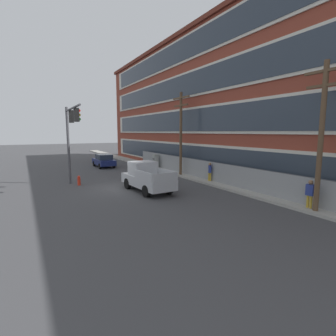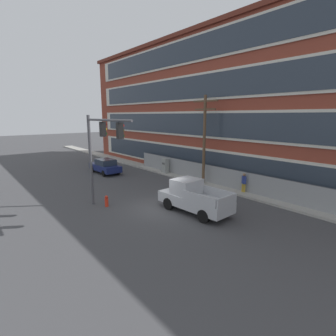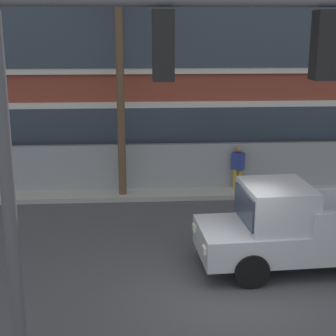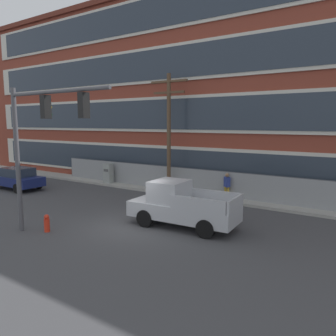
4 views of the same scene
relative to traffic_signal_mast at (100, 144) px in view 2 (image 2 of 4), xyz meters
name	(u,v)px [view 2 (image 2 of 4)]	position (x,y,z in m)	size (l,w,h in m)	color
ground_plane	(162,208)	(2.12, 3.25, -4.40)	(160.00, 160.00, 0.00)	#424244
sidewalk_building_side	(228,189)	(2.12, 10.32, -4.32)	(80.00, 1.69, 0.16)	#9E9B93
brick_mill_building	(259,105)	(1.52, 15.25, 2.68)	(49.86, 8.75, 14.12)	brown
chain_link_fence	(254,184)	(4.44, 10.50, -3.49)	(30.29, 0.06, 1.77)	gray
traffic_signal_mast	(100,144)	(0.00, 0.00, 0.00)	(5.63, 0.43, 6.19)	#4C4C51
pickup_truck_silver	(193,197)	(3.98, 4.39, -3.43)	(5.16, 2.22, 2.08)	#B2B5BA
sedan_navy	(105,166)	(-10.27, 5.17, -3.60)	(4.30, 1.91, 1.56)	navy
utility_pole_near_corner	(204,136)	(-0.32, 9.91, 0.03)	(2.73, 0.26, 7.87)	brown
electrical_cabinet	(165,166)	(-5.90, 9.97, -3.57)	(0.65, 0.50, 1.66)	#939993
pedestrian_by_fence	(244,182)	(3.69, 10.30, -3.42)	(0.46, 0.43, 1.69)	#B7932D
fire_hydrant	(107,201)	(-0.49, 0.50, -4.01)	(0.24, 0.24, 0.78)	red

